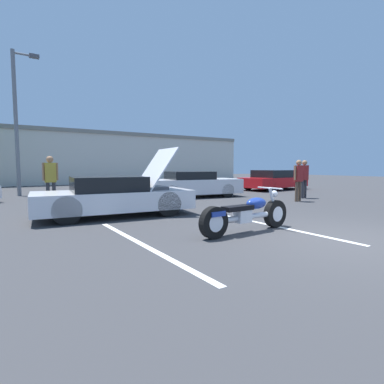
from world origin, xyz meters
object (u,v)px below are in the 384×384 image
at_px(light_pole, 18,116).
at_px(motorcycle, 247,214).
at_px(spectator_midground, 298,177).
at_px(parked_car_right_row, 273,180).
at_px(show_car_hood_open, 115,196).
at_px(parked_car_mid_row, 193,185).
at_px(spectator_by_show_car, 50,176).
at_px(spectator_near_motorcycle, 304,176).

distance_m(light_pole, motorcycle, 13.02).
bearing_deg(spectator_midground, parked_car_right_row, 50.70).
bearing_deg(show_car_hood_open, parked_car_mid_row, 40.53).
bearing_deg(parked_car_right_row, motorcycle, -144.98).
height_order(spectator_by_show_car, spectator_midground, spectator_by_show_car).
xyz_separation_m(motorcycle, show_car_hood_open, (-1.67, 3.68, 0.18)).
height_order(spectator_near_motorcycle, spectator_by_show_car, spectator_by_show_car).
xyz_separation_m(motorcycle, spectator_near_motorcycle, (7.11, 3.80, 0.62)).
xyz_separation_m(parked_car_mid_row, spectator_midground, (2.65, -3.86, 0.43)).
relative_size(parked_car_right_row, spectator_midground, 2.70).
bearing_deg(show_car_hood_open, spectator_by_show_car, 117.74).
bearing_deg(motorcycle, light_pole, 103.15).
bearing_deg(show_car_hood_open, parked_car_right_row, 26.73).
relative_size(parked_car_mid_row, spectator_near_motorcycle, 2.71).
bearing_deg(parked_car_mid_row, motorcycle, -105.40).
xyz_separation_m(spectator_near_motorcycle, spectator_midground, (-1.29, -0.67, -0.01)).
xyz_separation_m(light_pole, spectator_near_motorcycle, (10.66, -8.25, -2.82)).
relative_size(light_pole, show_car_hood_open, 1.53).
xyz_separation_m(show_car_hood_open, spectator_near_motorcycle, (8.79, 0.12, 0.44)).
xyz_separation_m(light_pole, motorcycle, (3.54, -12.04, -3.44)).
bearing_deg(parked_car_mid_row, parked_car_right_row, 17.44).
distance_m(light_pole, show_car_hood_open, 9.17).
bearing_deg(light_pole, parked_car_right_row, -17.04).
bearing_deg(spectator_midground, spectator_near_motorcycle, 27.60).
bearing_deg(spectator_near_motorcycle, motorcycle, -151.92).
distance_m(motorcycle, spectator_near_motorcycle, 8.09).
bearing_deg(parked_car_mid_row, spectator_midground, -46.48).
distance_m(show_car_hood_open, spectator_by_show_car, 3.47).
xyz_separation_m(light_pole, show_car_hood_open, (1.87, -8.36, -3.26)).
bearing_deg(motorcycle, spectator_near_motorcycle, 24.85).
xyz_separation_m(light_pole, spectator_midground, (9.37, -8.92, -2.83)).
xyz_separation_m(parked_car_right_row, spectator_by_show_car, (-12.71, -1.09, 0.50)).
height_order(parked_car_right_row, spectator_midground, spectator_midground).
bearing_deg(light_pole, motorcycle, -73.61).
relative_size(show_car_hood_open, spectator_by_show_car, 2.51).
height_order(motorcycle, parked_car_mid_row, parked_car_mid_row).
distance_m(motorcycle, parked_car_mid_row, 7.67).
bearing_deg(show_car_hood_open, spectator_near_motorcycle, 7.01).
bearing_deg(spectator_by_show_car, light_pole, 96.75).
height_order(light_pole, motorcycle, light_pole).
bearing_deg(show_car_hood_open, light_pole, 108.84).
distance_m(parked_car_right_row, parked_car_mid_row, 6.68).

